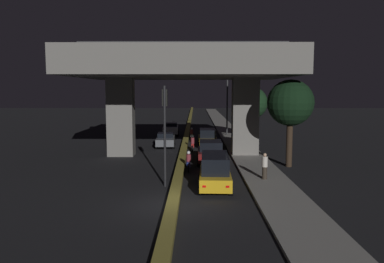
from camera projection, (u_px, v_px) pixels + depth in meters
name	position (u px, v px, depth m)	size (l,w,h in m)	color
ground_plane	(173.00, 206.00, 17.97)	(200.00, 200.00, 0.00)	black
median_divider	(188.00, 128.00, 52.74)	(0.57, 126.00, 0.34)	olive
sidewalk_right	(231.00, 135.00, 45.74)	(2.74, 126.00, 0.16)	gray
elevated_overpass	(183.00, 69.00, 30.99)	(17.40, 13.54, 9.52)	slate
traffic_light_left_of_median	(165.00, 119.00, 21.27)	(0.30, 0.49, 5.78)	black
street_lamp	(224.00, 95.00, 44.89)	(2.58, 0.32, 8.48)	#2D2D30
car_taxi_yellow_lead	(215.00, 171.00, 21.20)	(1.95, 4.68, 1.90)	gold
car_dark_red_second	(210.00, 152.00, 28.43)	(2.05, 4.01, 1.70)	#591414
car_taxi_yellow_third	(208.00, 137.00, 37.31)	(1.94, 4.64, 1.69)	gold
car_grey_lead_oncoming	(166.00, 140.00, 36.66)	(1.99, 4.24, 1.37)	#515459
car_white_second_oncoming	(171.00, 129.00, 46.11)	(2.09, 4.01, 1.54)	silver
motorcycle_blue_filtering_near	(189.00, 162.00, 25.80)	(0.32, 1.82, 1.36)	black
motorcycle_red_filtering_mid	(193.00, 144.00, 34.35)	(0.32, 1.72, 1.44)	black
motorcycle_white_filtering_far	(192.00, 135.00, 41.54)	(0.34, 1.84, 1.42)	black
pedestrian_on_sidewalk	(265.00, 166.00, 22.60)	(0.35, 0.35, 1.60)	#2D261E
roadside_tree_kerbside_near	(290.00, 103.00, 26.70)	(3.32, 3.32, 6.30)	#2D2116
roadside_tree_kerbside_mid	(251.00, 103.00, 41.07)	(3.53, 3.53, 5.92)	#2D2116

